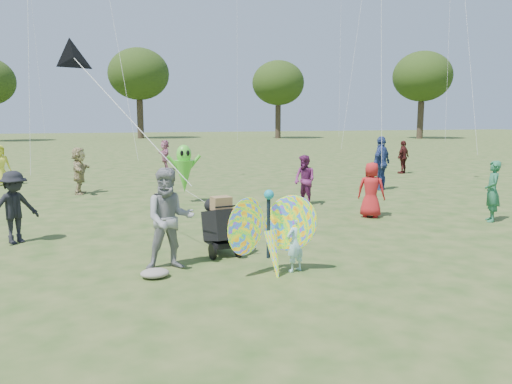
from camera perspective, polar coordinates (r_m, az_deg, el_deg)
ground at (r=8.61m, az=4.34°, el=-8.62°), size 160.00×160.00×0.00m
child_girl at (r=8.30m, az=4.49°, el=-5.88°), size 0.41×0.34×0.95m
adult_man at (r=8.43m, az=-9.86°, el=-3.08°), size 0.86×0.68×1.72m
grey_bag at (r=8.22m, az=-11.49°, el=-9.08°), size 0.46×0.37×0.15m
crowd_a at (r=13.02m, az=13.03°, el=0.24°), size 0.82×0.79×1.42m
crowd_b at (r=11.17m, az=-25.87°, el=-1.59°), size 1.09×1.01×1.48m
crowd_c at (r=18.08m, az=14.11°, el=3.22°), size 1.18×0.97×1.89m
crowd_d at (r=17.61m, az=-19.55°, el=2.32°), size 0.68×1.50×1.56m
crowd_e at (r=14.54m, az=5.58°, el=1.35°), size 0.76×0.86×1.46m
crowd_f at (r=13.47m, az=25.40°, el=0.08°), size 0.59×0.65×1.50m
crowd_g at (r=21.04m, az=-27.23°, el=2.75°), size 0.88×0.77×1.53m
crowd_h at (r=23.67m, az=16.47°, el=3.85°), size 0.95×0.73×1.50m
crowd_j at (r=24.83m, az=-10.36°, el=4.21°), size 0.51×1.37×1.45m
jogging_stroller at (r=9.38m, az=-4.13°, el=-3.32°), size 0.59×1.09×1.09m
butterfly_kite at (r=8.05m, az=1.68°, el=-4.85°), size 1.74×0.75×1.60m
delta_kite_rig at (r=10.63m, az=-20.02°, el=14.12°), size 2.31×2.62×2.72m
alien_kite at (r=14.99m, az=-8.21°, el=2.44°), size 1.12×0.69×1.74m
tree_line at (r=53.23m, az=-10.52°, el=13.05°), size 91.78×33.60×10.79m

